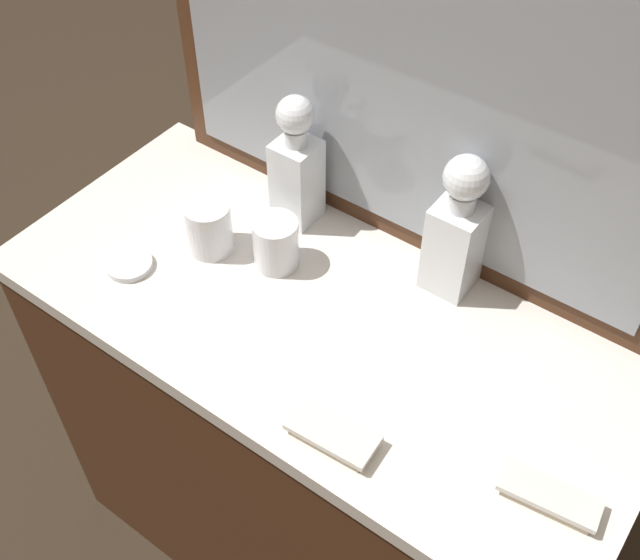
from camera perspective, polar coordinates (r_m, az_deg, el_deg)
name	(u,v)px	position (r m, az deg, el deg)	size (l,w,h in m)	color
ground_plane	(320,544)	(2.07, 0.00, -18.77)	(6.00, 6.00, 0.00)	#2D2319
dresser	(320,451)	(1.67, 0.00, -12.43)	(1.12, 0.51, 0.90)	#472816
dresser_mirror	(410,93)	(1.25, 6.59, 13.43)	(0.97, 0.03, 0.60)	#472816
crystal_decanter_left	(456,237)	(1.29, 9.91, 3.11)	(0.08, 0.08, 0.27)	white
crystal_decanter_far_left	(297,172)	(1.40, -1.72, 7.90)	(0.07, 0.07, 0.26)	white
crystal_tumbler_left	(209,229)	(1.39, -8.10, 3.71)	(0.08, 0.08, 0.10)	white
crystal_tumbler_center	(276,245)	(1.35, -3.25, 2.58)	(0.08, 0.08, 0.10)	white
silver_brush_center	(549,497)	(1.14, 16.43, -14.99)	(0.14, 0.07, 0.02)	#B7A88C
silver_brush_rear	(333,434)	(1.15, 0.95, -11.24)	(0.14, 0.07, 0.02)	#B7A88C
porcelain_dish	(129,265)	(1.41, -13.80, 1.11)	(0.08, 0.08, 0.01)	silver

